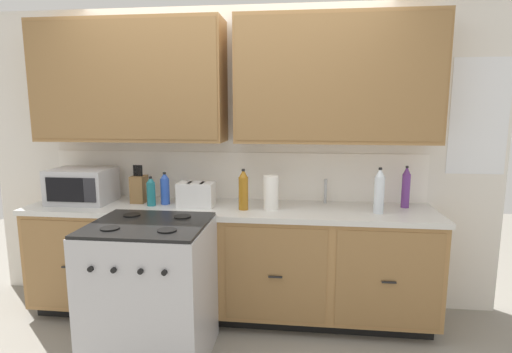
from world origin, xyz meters
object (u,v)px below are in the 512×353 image
at_px(bottle_violet, 406,187).
at_px(bottle_clear, 379,191).
at_px(bottle_amber, 243,190).
at_px(stove_range, 151,291).
at_px(bottle_teal, 151,192).
at_px(bottle_blue, 165,189).
at_px(paper_towel_roll, 271,193).
at_px(knife_block, 139,188).
at_px(microwave, 82,186).
at_px(toaster, 196,194).

bearing_deg(bottle_violet, bottle_clear, -139.28).
bearing_deg(bottle_amber, stove_range, -134.39).
height_order(bottle_teal, bottle_blue, bottle_blue).
bearing_deg(paper_towel_roll, knife_block, 174.11).
height_order(paper_towel_roll, bottle_violet, bottle_violet).
height_order(microwave, bottle_blue, microwave).
distance_m(stove_range, bottle_clear, 1.75).
bearing_deg(stove_range, bottle_teal, 109.04).
relative_size(microwave, bottle_amber, 1.53).
relative_size(knife_block, bottle_violet, 0.95).
distance_m(paper_towel_roll, bottle_teal, 0.95).
relative_size(bottle_clear, bottle_teal, 1.45).
xyz_separation_m(stove_range, bottle_clear, (1.55, 0.56, 0.60)).
height_order(microwave, bottle_violet, bottle_violet).
height_order(stove_range, bottle_clear, bottle_clear).
height_order(toaster, bottle_amber, bottle_amber).
bearing_deg(bottle_blue, stove_range, -80.25).
bearing_deg(paper_towel_roll, bottle_blue, 175.18).
bearing_deg(toaster, bottle_violet, 5.28).
xyz_separation_m(bottle_amber, bottle_blue, (-0.65, 0.11, -0.03)).
bearing_deg(stove_range, bottle_blue, 99.75).
bearing_deg(bottle_amber, toaster, 170.65).
relative_size(bottle_teal, bottle_blue, 0.90).
distance_m(stove_range, bottle_violet, 2.03).
height_order(bottle_clear, bottle_violet, bottle_clear).
height_order(knife_block, bottle_amber, bottle_amber).
xyz_separation_m(bottle_blue, bottle_violet, (1.90, 0.11, 0.03)).
bearing_deg(bottle_clear, toaster, 177.75).
distance_m(bottle_amber, bottle_teal, 0.75).
relative_size(bottle_blue, bottle_violet, 0.80).
height_order(knife_block, bottle_violet, bottle_violet).
bearing_deg(knife_block, bottle_teal, -36.86).
distance_m(microwave, bottle_teal, 0.61).
height_order(paper_towel_roll, bottle_teal, paper_towel_roll).
distance_m(bottle_blue, bottle_violet, 1.90).
relative_size(knife_block, bottle_clear, 0.91).
distance_m(microwave, paper_towel_roll, 1.56).
xyz_separation_m(microwave, bottle_blue, (0.70, 0.02, -0.01)).
bearing_deg(bottle_amber, bottle_blue, 170.66).
height_order(stove_range, microwave, microwave).
distance_m(toaster, bottle_violet, 1.64).
bearing_deg(bottle_teal, bottle_amber, -3.16).
distance_m(microwave, bottle_blue, 0.70).
relative_size(toaster, paper_towel_roll, 1.08).
bearing_deg(bottle_teal, bottle_clear, -1.06).
bearing_deg(microwave, bottle_amber, -3.85).
relative_size(bottle_amber, bottle_teal, 1.34).
xyz_separation_m(paper_towel_roll, bottle_blue, (-0.86, 0.07, -0.00)).
bearing_deg(bottle_teal, bottle_blue, 35.98).
distance_m(knife_block, bottle_amber, 0.90).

